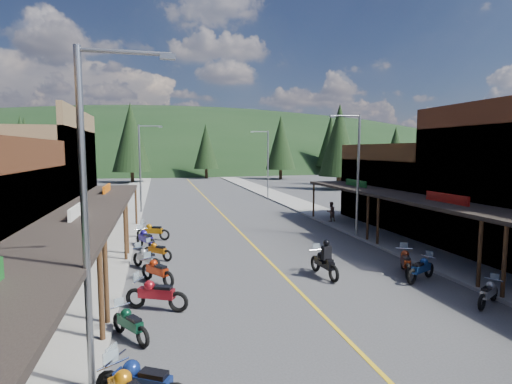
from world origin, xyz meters
TOP-DOWN VIEW (x-y plane):
  - ground at (0.00, 0.00)m, footprint 220.00×220.00m
  - centerline at (0.00, 20.00)m, footprint 0.15×90.00m
  - sidewalk_west at (-8.70, 20.00)m, footprint 3.40×94.00m
  - sidewalk_east at (8.70, 20.00)m, footprint 3.40×94.00m
  - shop_west_3 at (-13.78, 11.30)m, footprint 10.90×10.20m
  - shop_east_3 at (13.75, 11.30)m, footprint 10.90×10.20m
  - streetlight_0 at (-6.95, -6.00)m, footprint 2.16×0.18m
  - streetlight_1 at (-6.95, 22.00)m, footprint 2.16×0.18m
  - streetlight_2 at (6.95, 8.00)m, footprint 2.16×0.18m
  - streetlight_3 at (6.95, 30.00)m, footprint 2.16×0.18m
  - ridge_hill at (0.00, 135.00)m, footprint 310.00×140.00m
  - pine_1 at (-24.00, 70.00)m, footprint 5.88×5.88m
  - pine_2 at (-10.00, 58.00)m, footprint 6.72×6.72m
  - pine_3 at (4.00, 66.00)m, footprint 5.04×5.04m
  - pine_4 at (18.00, 60.00)m, footprint 5.88×5.88m
  - pine_5 at (34.00, 72.00)m, footprint 6.72×6.72m
  - pine_6 at (46.00, 64.00)m, footprint 5.04×5.04m
  - pine_7 at (-32.00, 76.00)m, footprint 5.88×5.88m
  - pine_8 at (-22.00, 40.00)m, footprint 4.48×4.48m
  - pine_9 at (24.00, 45.00)m, footprint 4.93×4.93m
  - pine_10 at (-18.00, 50.00)m, footprint 5.38×5.38m
  - pine_11 at (20.00, 38.00)m, footprint 5.82×5.82m
  - bike_west_5 at (-5.92, -6.82)m, footprint 2.42×1.85m
  - bike_west_6 at (-6.41, -3.33)m, footprint 1.62×2.00m
  - bike_west_7 at (-5.65, -1.20)m, footprint 2.42×1.70m
  - bike_west_8 at (-5.63, 1.74)m, footprint 1.85×2.20m
  - bike_west_9 at (-6.14, 4.05)m, footprint 1.79×2.08m
  - bike_west_10 at (-5.63, 5.67)m, footprint 1.80×1.74m
  - bike_west_11 at (-6.29, 8.11)m, footprint 1.71×2.43m
  - bike_west_12 at (-5.91, 10.54)m, footprint 2.29×1.59m
  - bike_east_6 at (6.27, -3.68)m, footprint 1.94×1.46m
  - bike_east_7 at (5.65, -0.62)m, footprint 2.20×1.55m
  - bike_east_8 at (5.55, 0.37)m, footprint 1.71×2.39m
  - rider_on_bike at (1.75, 0.92)m, footprint 1.03×2.41m
  - pedestrian_east_b at (7.64, 13.26)m, footprint 0.85×0.63m

SIDE VIEW (x-z plane):
  - ground at x=0.00m, z-range 0.00..0.00m
  - ridge_hill at x=0.00m, z-range -30.00..30.00m
  - centerline at x=0.00m, z-range 0.00..0.01m
  - sidewalk_west at x=-8.70m, z-range 0.00..0.15m
  - sidewalk_east at x=8.70m, z-range 0.00..0.15m
  - bike_east_6 at x=6.27m, z-range 0.00..1.07m
  - bike_west_10 at x=-5.63m, z-range 0.00..1.07m
  - bike_west_6 at x=-6.41m, z-range 0.00..1.12m
  - bike_west_9 at x=-6.14m, z-range 0.00..1.19m
  - bike_east_7 at x=5.65m, z-range 0.00..1.20m
  - bike_west_8 at x=-5.63m, z-range 0.00..1.24m
  - bike_west_12 at x=-5.91m, z-range 0.00..1.25m
  - bike_east_8 at x=5.55m, z-range 0.00..1.31m
  - bike_west_7 at x=-5.65m, z-range 0.00..1.32m
  - bike_west_11 at x=-6.29m, z-range 0.00..1.33m
  - bike_west_5 at x=-5.92m, z-range 0.00..1.34m
  - rider_on_bike at x=1.75m, z-range -0.18..1.61m
  - pedestrian_east_b at x=7.64m, z-range 0.15..1.71m
  - shop_east_3 at x=13.75m, z-range -0.57..5.63m
  - shop_west_3 at x=-13.78m, z-range -0.58..7.62m
  - streetlight_0 at x=-6.95m, z-range 0.46..8.46m
  - streetlight_1 at x=-6.95m, z-range 0.46..8.46m
  - streetlight_2 at x=6.95m, z-range 0.46..8.46m
  - streetlight_3 at x=6.95m, z-range 0.46..8.46m
  - pine_8 at x=-22.00m, z-range 0.98..10.98m
  - pine_9 at x=24.00m, z-range 0.98..11.78m
  - pine_3 at x=4.00m, z-range 0.98..11.98m
  - pine_6 at x=46.00m, z-range 0.98..11.98m
  - pine_10 at x=-18.00m, z-range 0.98..12.58m
  - pine_11 at x=20.00m, z-range 0.99..13.39m
  - pine_1 at x=-24.00m, z-range 0.99..13.49m
  - pine_4 at x=18.00m, z-range 0.99..13.49m
  - pine_7 at x=-32.00m, z-range 0.99..13.49m
  - pine_2 at x=-10.00m, z-range 0.99..14.99m
  - pine_5 at x=34.00m, z-range 0.99..14.99m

